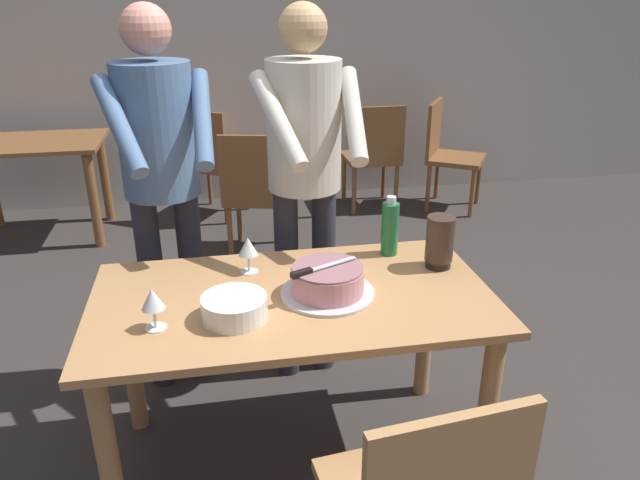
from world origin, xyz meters
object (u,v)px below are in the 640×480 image
object	(u,v)px
background_chair_0	(448,151)
background_chair_3	(257,190)
plate_stack	(234,308)
wine_glass_far	(153,300)
hurricane_lamp	(440,242)
cake_knife	(311,270)
person_cutting_cake	(305,161)
wine_glass_near	(248,248)
background_chair_1	(373,153)
person_standing_beside	(161,166)
cake_on_platter	(328,282)
water_bottle	(390,228)
background_chair_2	(210,159)
main_dining_table	(293,325)
background_table	(35,163)

from	to	relation	value
background_chair_0	background_chair_3	bearing A→B (deg)	-155.89
plate_stack	wine_glass_far	bearing A→B (deg)	-176.55
wine_glass_far	hurricane_lamp	world-z (taller)	hurricane_lamp
cake_knife	person_cutting_cake	distance (m)	0.69
person_cutting_cake	background_chair_3	bearing A→B (deg)	94.66
wine_glass_near	person_cutting_cake	distance (m)	0.53
hurricane_lamp	background_chair_1	size ratio (longest dim) A/B	0.23
background_chair_3	wine_glass_near	bearing A→B (deg)	-95.49
background_chair_0	person_standing_beside	bearing A→B (deg)	-135.80
background_chair_0	background_chair_1	xyz separation A→B (m)	(-0.64, 0.05, 0.00)
cake_on_platter	water_bottle	distance (m)	0.44
cake_on_platter	person_cutting_cake	size ratio (longest dim) A/B	0.20
background_chair_1	person_standing_beside	bearing A→B (deg)	-125.37
hurricane_lamp	background_chair_1	bearing A→B (deg)	80.04
water_bottle	background_chair_1	bearing A→B (deg)	76.04
background_chair_2	person_standing_beside	bearing A→B (deg)	-95.01
person_standing_beside	background_chair_2	size ratio (longest dim) A/B	1.91
plate_stack	background_chair_2	size ratio (longest dim) A/B	0.24
main_dining_table	background_table	size ratio (longest dim) A/B	1.44
cake_knife	background_chair_1	distance (m)	3.03
plate_stack	wine_glass_far	size ratio (longest dim) A/B	1.53
plate_stack	person_standing_beside	xyz separation A→B (m)	(-0.25, 0.76, 0.29)
cake_knife	plate_stack	size ratio (longest dim) A/B	1.16
main_dining_table	person_cutting_cake	xyz separation A→B (m)	(0.14, 0.60, 0.45)
person_standing_beside	background_chair_3	distance (m)	1.56
main_dining_table	hurricane_lamp	distance (m)	0.65
cake_knife	background_chair_1	size ratio (longest dim) A/B	0.28
water_bottle	background_chair_3	distance (m)	1.80
main_dining_table	water_bottle	world-z (taller)	water_bottle
plate_stack	person_standing_beside	distance (m)	0.85
water_bottle	person_standing_beside	size ratio (longest dim) A/B	0.15
hurricane_lamp	background_chair_0	distance (m)	2.86
main_dining_table	cake_knife	xyz separation A→B (m)	(0.06, -0.05, 0.24)
main_dining_table	water_bottle	distance (m)	0.58
wine_glass_near	background_chair_1	xyz separation A→B (m)	(1.21, 2.57, -0.36)
wine_glass_far	person_standing_beside	size ratio (longest dim) A/B	0.08
cake_knife	water_bottle	size ratio (longest dim) A/B	1.02
hurricane_lamp	background_chair_2	xyz separation A→B (m)	(-0.87, 2.71, -0.37)
plate_stack	background_chair_0	world-z (taller)	background_chair_0
wine_glass_near	person_cutting_cake	world-z (taller)	person_cutting_cake
background_table	water_bottle	bearing A→B (deg)	-50.18
wine_glass_far	person_cutting_cake	xyz separation A→B (m)	(0.61, 0.74, 0.22)
plate_stack	background_chair_1	bearing A→B (deg)	66.33
plate_stack	water_bottle	size ratio (longest dim) A/B	0.88
cake_on_platter	cake_knife	distance (m)	0.10
cake_knife	background_chair_1	bearing A→B (deg)	70.46
cake_knife	wine_glass_far	xyz separation A→B (m)	(-0.53, -0.09, -0.01)
plate_stack	background_chair_2	world-z (taller)	background_chair_2
main_dining_table	plate_stack	size ratio (longest dim) A/B	6.54
water_bottle	background_chair_1	distance (m)	2.61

